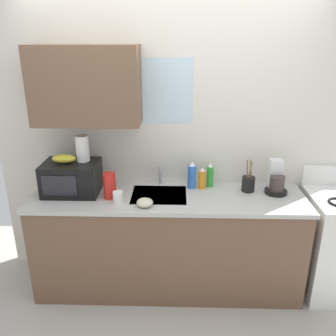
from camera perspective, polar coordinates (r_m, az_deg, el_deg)
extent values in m
cube|color=silver|center=(3.17, 0.18, 3.91)|extent=(3.08, 0.10, 2.50)
cube|color=brown|center=(2.95, -13.14, 12.84)|extent=(0.86, 0.32, 0.62)
cube|color=silver|center=(3.03, -1.31, 12.33)|extent=(0.56, 0.02, 0.55)
cube|color=brown|center=(3.20, 0.00, -12.13)|extent=(2.28, 0.60, 0.86)
cube|color=#B7B7B2|center=(2.98, 0.00, -4.82)|extent=(2.31, 0.63, 0.03)
cube|color=#9EA0A5|center=(3.02, -1.45, -5.54)|extent=(0.46, 0.38, 0.14)
cylinder|color=#B2B5BA|center=(3.16, -1.27, -1.15)|extent=(0.03, 0.03, 0.18)
cube|color=white|center=(3.49, 25.53, -1.09)|extent=(0.60, 0.04, 0.18)
cube|color=black|center=(3.09, -15.31, -1.52)|extent=(0.46, 0.34, 0.27)
cube|color=black|center=(2.96, -17.16, -2.76)|extent=(0.28, 0.01, 0.17)
ellipsoid|color=gold|center=(3.05, -16.50, 1.46)|extent=(0.20, 0.11, 0.07)
cylinder|color=white|center=(3.03, -13.67, 3.10)|extent=(0.11, 0.11, 0.22)
cylinder|color=black|center=(3.15, 17.02, -3.66)|extent=(0.19, 0.19, 0.03)
cylinder|color=#3F332D|center=(3.11, 17.21, -2.39)|extent=(0.12, 0.12, 0.13)
cube|color=silver|center=(3.16, 16.95, -0.91)|extent=(0.11, 0.09, 0.26)
cylinder|color=blue|center=(3.09, 3.86, -1.42)|extent=(0.07, 0.07, 0.21)
cone|color=white|center=(3.05, 3.91, 0.69)|extent=(0.05, 0.05, 0.04)
cylinder|color=orange|center=(3.10, 5.52, -1.90)|extent=(0.06, 0.06, 0.16)
cone|color=white|center=(3.06, 5.58, -0.19)|extent=(0.04, 0.04, 0.04)
cylinder|color=green|center=(3.14, 6.79, -1.40)|extent=(0.06, 0.06, 0.19)
cone|color=white|center=(3.10, 6.88, 0.51)|extent=(0.04, 0.04, 0.04)
cylinder|color=red|center=(2.93, -9.42, -2.84)|extent=(0.10, 0.10, 0.22)
cylinder|color=white|center=(2.86, -8.07, -4.70)|extent=(0.08, 0.08, 0.09)
cylinder|color=black|center=(3.11, 12.84, -2.54)|extent=(0.11, 0.11, 0.13)
cylinder|color=olive|center=(3.08, 12.71, -0.93)|extent=(0.03, 0.02, 0.24)
cylinder|color=olive|center=(3.09, 13.27, -0.84)|extent=(0.03, 0.03, 0.24)
cylinder|color=olive|center=(3.06, 13.05, -1.07)|extent=(0.03, 0.04, 0.24)
ellipsoid|color=beige|center=(2.79, -3.77, -5.60)|extent=(0.13, 0.13, 0.06)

